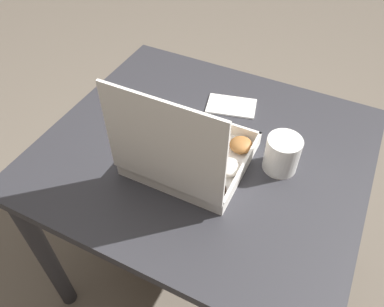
{
  "coord_description": "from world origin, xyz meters",
  "views": [
    {
      "loc": [
        -0.3,
        0.69,
        1.49
      ],
      "look_at": [
        0.01,
        0.05,
        0.74
      ],
      "focal_mm": 35.0,
      "sensor_mm": 36.0,
      "label": 1
    }
  ],
  "objects": [
    {
      "name": "ground_plane",
      "position": [
        0.0,
        0.0,
        0.0
      ],
      "size": [
        8.0,
        8.0,
        0.0
      ],
      "primitive_type": "plane",
      "color": "#6B6054"
    },
    {
      "name": "dining_table",
      "position": [
        0.0,
        0.0,
        0.6
      ],
      "size": [
        0.91,
        0.82,
        0.72
      ],
      "color": "#2D2D33",
      "rests_on": "ground_plane"
    },
    {
      "name": "donut_box",
      "position": [
        0.01,
        0.09,
        0.77
      ],
      "size": [
        0.3,
        0.29,
        0.31
      ],
      "color": "white",
      "rests_on": "dining_table"
    },
    {
      "name": "coffee_mug",
      "position": [
        -0.22,
        -0.02,
        0.77
      ],
      "size": [
        0.09,
        0.09,
        0.1
      ],
      "color": "white",
      "rests_on": "dining_table"
    },
    {
      "name": "paper_napkin",
      "position": [
        -0.0,
        -0.21,
        0.72
      ],
      "size": [
        0.17,
        0.13,
        0.01
      ],
      "color": "white",
      "rests_on": "dining_table"
    }
  ]
}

